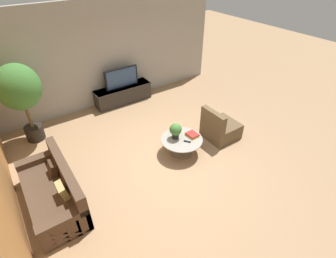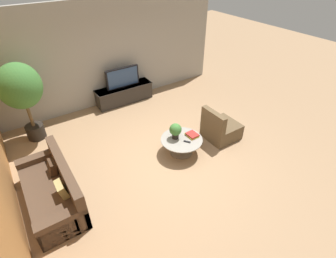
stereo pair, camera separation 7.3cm
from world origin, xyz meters
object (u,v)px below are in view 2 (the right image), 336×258
object	(u,v)px
media_console	(124,94)
coffee_table	(181,143)
potted_palm_tall	(21,89)
armchair_wicker	(220,129)
potted_plant_tabletop	(175,130)
television	(123,77)
couch_by_wall	(53,191)

from	to	relation	value
media_console	coffee_table	xyz separation A→B (m)	(0.02, -3.00, 0.01)
media_console	potted_palm_tall	world-z (taller)	potted_palm_tall
armchair_wicker	potted_plant_tabletop	distance (m)	1.32
coffee_table	potted_palm_tall	world-z (taller)	potted_palm_tall
television	potted_plant_tabletop	bearing A→B (deg)	-91.38
coffee_table	potted_plant_tabletop	world-z (taller)	potted_plant_tabletop
potted_plant_tabletop	armchair_wicker	bearing A→B (deg)	-8.52
television	coffee_table	distance (m)	3.05
media_console	coffee_table	size ratio (longest dim) A/B	1.82
television	coffee_table	size ratio (longest dim) A/B	1.07
couch_by_wall	potted_palm_tall	size ratio (longest dim) A/B	0.98
media_console	couch_by_wall	distance (m)	4.02
media_console	potted_palm_tall	bearing A→B (deg)	-170.46
television	potted_plant_tabletop	xyz separation A→B (m)	(-0.07, -2.88, -0.20)
media_console	television	world-z (taller)	television
media_console	armchair_wicker	distance (m)	3.29
television	couch_by_wall	bearing A→B (deg)	-135.35
coffee_table	media_console	bearing A→B (deg)	90.47
television	potted_plant_tabletop	size ratio (longest dim) A/B	2.75
potted_palm_tall	potted_plant_tabletop	size ratio (longest dim) A/B	5.26
coffee_table	couch_by_wall	bearing A→B (deg)	176.52
potted_plant_tabletop	potted_palm_tall	bearing A→B (deg)	137.60
couch_by_wall	coffee_table	bearing A→B (deg)	86.52
couch_by_wall	potted_plant_tabletop	bearing A→B (deg)	88.87
couch_by_wall	armchair_wicker	bearing A→B (deg)	86.56
media_console	armchair_wicker	xyz separation A→B (m)	(1.19, -3.07, 0.00)
media_console	coffee_table	world-z (taller)	media_console
media_console	television	size ratio (longest dim) A/B	1.70
coffee_table	couch_by_wall	xyz separation A→B (m)	(-2.89, 0.18, 0.00)
media_console	armchair_wicker	size ratio (longest dim) A/B	2.07
potted_palm_tall	potted_plant_tabletop	distance (m)	3.68
media_console	potted_palm_tall	xyz separation A→B (m)	(-2.73, -0.46, 1.10)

